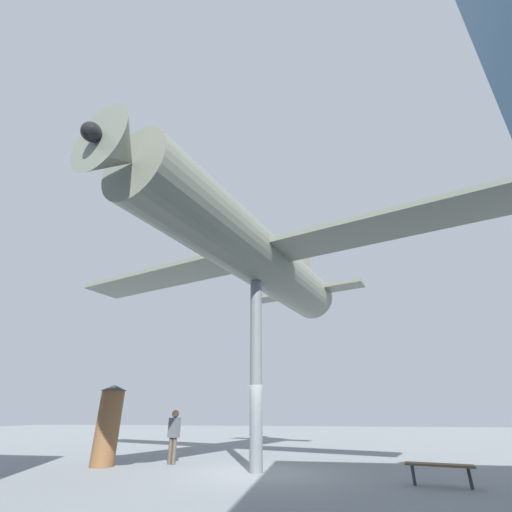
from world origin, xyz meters
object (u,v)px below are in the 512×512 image
Objects in this scene: plaza_bench at (439,467)px; info_kiosk at (108,423)px; support_pylon_central at (256,367)px; suspended_airplane at (253,254)px; visitor_person at (174,432)px.

info_kiosk reaches higher than plaza_bench.
plaza_bench is at bearing 170.08° from info_kiosk.
support_pylon_central is 4.18m from suspended_airplane.
suspended_airplane is (0.07, 0.20, 4.17)m from support_pylon_central.
plaza_bench is (-8.12, 2.70, -0.58)m from visitor_person.
support_pylon_central reaches higher than visitor_person.
suspended_airplane reaches higher than support_pylon_central.
info_kiosk is at bearing -3.84° from support_pylon_central.
suspended_airplane is 8.51m from plaza_bench.
support_pylon_central reaches higher than plaza_bench.
support_pylon_central is at bearing 176.16° from info_kiosk.
support_pylon_central is at bearing 177.05° from visitor_person.
visitor_person is 8.58m from plaza_bench.
visitor_person is (3.18, -1.48, -6.23)m from suspended_airplane.
support_pylon_central is at bearing -90.00° from suspended_airplane.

